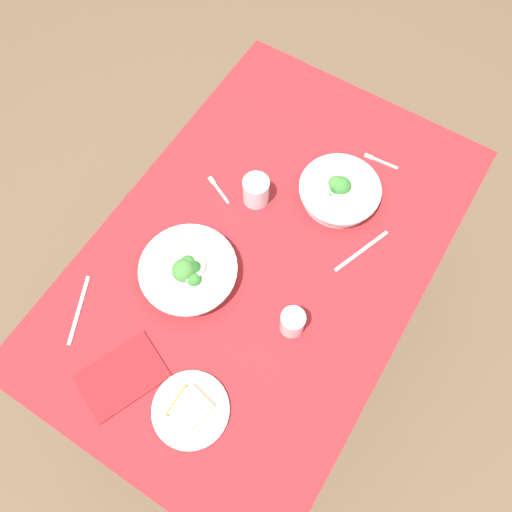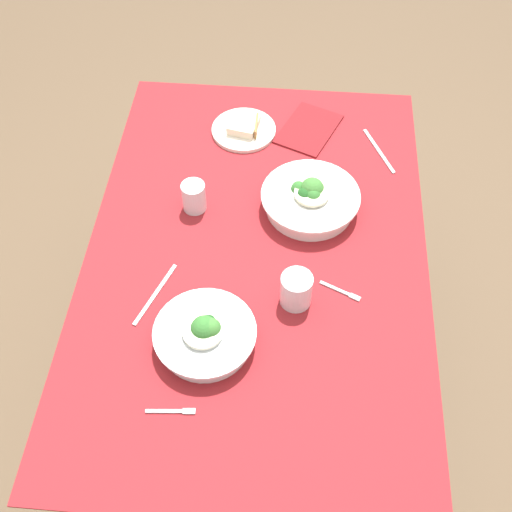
{
  "view_description": "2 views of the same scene",
  "coord_description": "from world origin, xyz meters",
  "px_view_note": "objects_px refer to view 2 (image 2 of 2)",
  "views": [
    {
      "loc": [
        0.52,
        0.3,
        2.1
      ],
      "look_at": [
        0.02,
        -0.01,
        0.77
      ],
      "focal_mm": 36.01,
      "sensor_mm": 36.0,
      "label": 1
    },
    {
      "loc": [
        -1.02,
        -0.08,
        2.08
      ],
      "look_at": [
        -0.01,
        -0.0,
        0.77
      ],
      "focal_mm": 44.85,
      "sensor_mm": 36.0,
      "label": 2
    }
  ],
  "objects_px": {
    "broccoli_bowl_near": "(310,200)",
    "fork_by_near_bowl": "(342,292)",
    "water_glass_side": "(194,197)",
    "napkin_folded_upper": "(309,129)",
    "fork_by_far_bowl": "(173,411)",
    "table_knife_left": "(379,151)",
    "water_glass_center": "(296,290)",
    "bread_side_plate": "(244,128)",
    "table_knife_right": "(155,294)",
    "broccoli_bowl_far": "(205,335)"
  },
  "relations": [
    {
      "from": "table_knife_right",
      "to": "water_glass_side",
      "type": "bearing_deg",
      "value": -170.13
    },
    {
      "from": "bread_side_plate",
      "to": "napkin_folded_upper",
      "type": "bearing_deg",
      "value": -82.92
    },
    {
      "from": "water_glass_side",
      "to": "napkin_folded_upper",
      "type": "bearing_deg",
      "value": -41.23
    },
    {
      "from": "water_glass_side",
      "to": "fork_by_near_bowl",
      "type": "distance_m",
      "value": 0.48
    },
    {
      "from": "fork_by_near_bowl",
      "to": "napkin_folded_upper",
      "type": "xyz_separation_m",
      "value": [
        0.6,
        0.1,
        0.0
      ]
    },
    {
      "from": "bread_side_plate",
      "to": "napkin_folded_upper",
      "type": "relative_size",
      "value": 0.93
    },
    {
      "from": "broccoli_bowl_far",
      "to": "table_knife_right",
      "type": "distance_m",
      "value": 0.19
    },
    {
      "from": "bread_side_plate",
      "to": "fork_by_far_bowl",
      "type": "height_order",
      "value": "bread_side_plate"
    },
    {
      "from": "water_glass_center",
      "to": "fork_by_far_bowl",
      "type": "bearing_deg",
      "value": 141.17
    },
    {
      "from": "table_knife_right",
      "to": "bread_side_plate",
      "type": "bearing_deg",
      "value": -174.03
    },
    {
      "from": "broccoli_bowl_near",
      "to": "napkin_folded_upper",
      "type": "height_order",
      "value": "broccoli_bowl_near"
    },
    {
      "from": "broccoli_bowl_near",
      "to": "water_glass_center",
      "type": "relative_size",
      "value": 2.95
    },
    {
      "from": "broccoli_bowl_far",
      "to": "fork_by_near_bowl",
      "type": "height_order",
      "value": "broccoli_bowl_far"
    },
    {
      "from": "table_knife_right",
      "to": "broccoli_bowl_far",
      "type": "bearing_deg",
      "value": 70.14
    },
    {
      "from": "water_glass_side",
      "to": "table_knife_right",
      "type": "height_order",
      "value": "water_glass_side"
    },
    {
      "from": "fork_by_far_bowl",
      "to": "fork_by_near_bowl",
      "type": "xyz_separation_m",
      "value": [
        0.35,
        -0.37,
        0.0
      ]
    },
    {
      "from": "fork_by_near_bowl",
      "to": "table_knife_right",
      "type": "xyz_separation_m",
      "value": [
        -0.05,
        0.46,
        -0.0
      ]
    },
    {
      "from": "broccoli_bowl_near",
      "to": "napkin_folded_upper",
      "type": "xyz_separation_m",
      "value": [
        0.32,
        0.01,
        -0.03
      ]
    },
    {
      "from": "broccoli_bowl_near",
      "to": "fork_by_far_bowl",
      "type": "bearing_deg",
      "value": 156.01
    },
    {
      "from": "fork_by_far_bowl",
      "to": "table_knife_right",
      "type": "distance_m",
      "value": 0.32
    },
    {
      "from": "table_knife_left",
      "to": "table_knife_right",
      "type": "bearing_deg",
      "value": -69.7
    },
    {
      "from": "broccoli_bowl_near",
      "to": "napkin_folded_upper",
      "type": "relative_size",
      "value": 1.28
    },
    {
      "from": "broccoli_bowl_near",
      "to": "table_knife_left",
      "type": "bearing_deg",
      "value": -39.38
    },
    {
      "from": "bread_side_plate",
      "to": "table_knife_left",
      "type": "relative_size",
      "value": 0.99
    },
    {
      "from": "water_glass_side",
      "to": "fork_by_far_bowl",
      "type": "height_order",
      "value": "water_glass_side"
    },
    {
      "from": "water_glass_center",
      "to": "fork_by_far_bowl",
      "type": "relative_size",
      "value": 0.83
    },
    {
      "from": "fork_by_far_bowl",
      "to": "napkin_folded_upper",
      "type": "height_order",
      "value": "napkin_folded_upper"
    },
    {
      "from": "water_glass_center",
      "to": "fork_by_near_bowl",
      "type": "xyz_separation_m",
      "value": [
        0.03,
        -0.11,
        -0.04
      ]
    },
    {
      "from": "bread_side_plate",
      "to": "fork_by_near_bowl",
      "type": "relative_size",
      "value": 1.88
    },
    {
      "from": "bread_side_plate",
      "to": "water_glass_side",
      "type": "xyz_separation_m",
      "value": [
        -0.32,
        0.11,
        0.03
      ]
    },
    {
      "from": "broccoli_bowl_far",
      "to": "fork_by_far_bowl",
      "type": "xyz_separation_m",
      "value": [
        -0.18,
        0.05,
        -0.03
      ]
    },
    {
      "from": "broccoli_bowl_near",
      "to": "table_knife_right",
      "type": "distance_m",
      "value": 0.49
    },
    {
      "from": "water_glass_center",
      "to": "fork_by_near_bowl",
      "type": "height_order",
      "value": "water_glass_center"
    },
    {
      "from": "broccoli_bowl_far",
      "to": "table_knife_right",
      "type": "height_order",
      "value": "broccoli_bowl_far"
    },
    {
      "from": "broccoli_bowl_near",
      "to": "fork_by_near_bowl",
      "type": "bearing_deg",
      "value": -161.81
    },
    {
      "from": "fork_by_near_bowl",
      "to": "table_knife_left",
      "type": "relative_size",
      "value": 0.53
    },
    {
      "from": "napkin_folded_upper",
      "to": "broccoli_bowl_near",
      "type": "bearing_deg",
      "value": -177.78
    },
    {
      "from": "water_glass_side",
      "to": "fork_by_near_bowl",
      "type": "height_order",
      "value": "water_glass_side"
    },
    {
      "from": "broccoli_bowl_far",
      "to": "napkin_folded_upper",
      "type": "height_order",
      "value": "broccoli_bowl_far"
    },
    {
      "from": "broccoli_bowl_near",
      "to": "table_knife_left",
      "type": "xyz_separation_m",
      "value": [
        0.24,
        -0.2,
        -0.03
      ]
    },
    {
      "from": "fork_by_far_bowl",
      "to": "napkin_folded_upper",
      "type": "xyz_separation_m",
      "value": [
        0.94,
        -0.27,
        0.0
      ]
    },
    {
      "from": "fork_by_far_bowl",
      "to": "table_knife_left",
      "type": "xyz_separation_m",
      "value": [
        0.87,
        -0.48,
        -0.0
      ]
    },
    {
      "from": "water_glass_side",
      "to": "napkin_folded_upper",
      "type": "xyz_separation_m",
      "value": [
        0.34,
        -0.3,
        -0.04
      ]
    },
    {
      "from": "broccoli_bowl_far",
      "to": "table_knife_left",
      "type": "relative_size",
      "value": 1.22
    },
    {
      "from": "fork_by_far_bowl",
      "to": "table_knife_left",
      "type": "bearing_deg",
      "value": 56.53
    },
    {
      "from": "water_glass_center",
      "to": "table_knife_left",
      "type": "height_order",
      "value": "water_glass_center"
    },
    {
      "from": "table_knife_left",
      "to": "broccoli_bowl_far",
      "type": "bearing_deg",
      "value": -56.26
    },
    {
      "from": "broccoli_bowl_near",
      "to": "water_glass_side",
      "type": "height_order",
      "value": "broccoli_bowl_near"
    },
    {
      "from": "broccoli_bowl_far",
      "to": "water_glass_side",
      "type": "relative_size",
      "value": 2.8
    },
    {
      "from": "fork_by_near_bowl",
      "to": "table_knife_left",
      "type": "height_order",
      "value": "same"
    }
  ]
}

